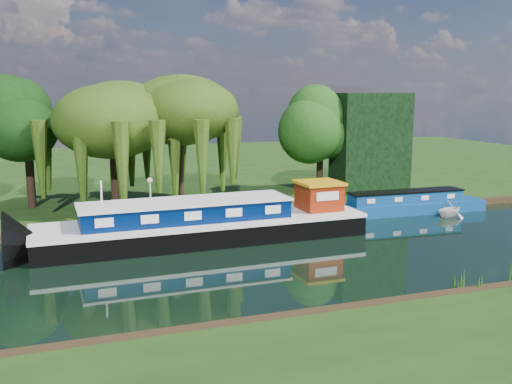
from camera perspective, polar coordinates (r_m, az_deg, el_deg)
name	(u,v)px	position (r m, az deg, el deg)	size (l,w,h in m)	color
ground	(175,269)	(28.54, -8.10, -7.60)	(120.00, 120.00, 0.00)	black
far_bank	(111,172)	(61.51, -14.32, 1.94)	(120.00, 52.00, 0.45)	black
dutch_barge	(207,224)	(33.26, -4.91, -3.19)	(19.23, 4.77, 4.04)	black
narrowboat	(406,205)	(41.94, 14.73, -1.23)	(12.17, 2.46, 1.76)	navy
white_cruiser	(449,217)	(41.82, 18.74, -2.34)	(2.09, 2.42, 1.27)	silver
willow_left	(113,122)	(40.21, -14.09, 6.78)	(6.96, 6.96, 8.34)	black
willow_right	(177,120)	(40.10, -7.86, 7.10)	(6.91, 6.91, 8.42)	black
tree_far_mid	(27,125)	(42.93, -21.95, 6.24)	(5.16, 5.16, 8.45)	black
tree_far_right	(320,130)	(46.07, 6.47, 6.22)	(4.53, 4.53, 7.41)	black
conifer_hedge	(370,143)	(47.51, 11.37, 4.86)	(6.00, 3.00, 8.00)	black
lamppost	(150,186)	(38.15, -10.54, 0.57)	(0.36, 0.36, 2.56)	silver
mooring_posts	(140,216)	(36.25, -11.52, -2.33)	(19.16, 0.16, 1.00)	silver
reeds_near	(379,293)	(23.99, 12.21, -9.82)	(33.70, 1.50, 1.10)	#1C4211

